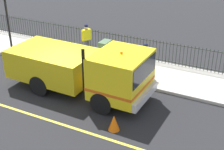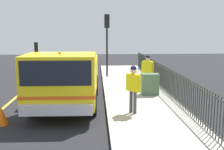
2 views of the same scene
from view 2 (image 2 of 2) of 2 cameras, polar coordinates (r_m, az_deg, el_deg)
The scene contains 10 objects.
ground_plane at distance 12.87m, azimuth -9.85°, elevation -4.95°, with size 46.92×46.92×0.00m, color #232326.
sidewalk_slab at distance 12.91m, azimuth 5.32°, elevation -4.47°, with size 3.06×21.33×0.15m, color #B7B2A8.
lane_marking at distance 13.34m, azimuth -19.87°, elevation -4.86°, with size 0.12×19.19×0.01m, color yellow.
work_truck at distance 11.57m, azimuth -9.41°, elevation -0.05°, with size 2.60×6.78×2.68m.
worker_standing at distance 9.89m, azimuth 4.43°, elevation -1.93°, with size 0.51×0.50×1.75m.
pedestrian_distant at distance 14.08m, azimuth 7.41°, elevation 1.40°, with size 0.59×0.41×1.75m.
iron_fence at distance 13.04m, azimuth 11.50°, elevation -1.30°, with size 0.04×18.16×1.25m.
traffic_light_near at distance 17.67m, azimuth -1.06°, elevation 8.77°, with size 0.33×0.26×3.97m.
utility_cabinet at distance 12.94m, azimuth 7.87°, elevation -1.90°, with size 0.79×0.48×0.99m, color #4C6B4C.
traffic_cone at distance 10.00m, azimuth -21.97°, elevation -7.82°, with size 0.44×0.44×0.63m, color orange.
Camera 2 is at (1.49, -12.39, 3.15)m, focal length 44.04 mm.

